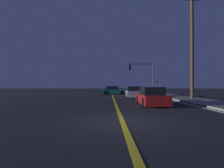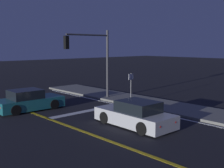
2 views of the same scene
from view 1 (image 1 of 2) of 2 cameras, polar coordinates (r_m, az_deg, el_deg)
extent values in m
plane|color=black|center=(7.62, 3.21, -11.49)|extent=(160.00, 160.00, 0.00)
cube|color=slate|center=(19.60, 22.98, -4.45)|extent=(3.20, 37.41, 0.15)
cube|color=gold|center=(17.92, 0.70, -5.09)|extent=(0.20, 35.33, 0.01)
cube|color=white|center=(18.93, 17.85, -4.82)|extent=(0.16, 35.33, 0.01)
cube|color=white|center=(27.00, 6.29, -3.51)|extent=(5.81, 0.50, 0.01)
cube|color=#B2B5BA|center=(22.70, 6.85, -3.00)|extent=(1.95, 4.38, 0.68)
cube|color=black|center=(22.42, 6.93, -1.50)|extent=(1.64, 2.03, 0.60)
cylinder|color=black|center=(23.95, 4.40, -3.16)|extent=(0.23, 0.64, 0.64)
cylinder|color=black|center=(24.15, 8.52, -3.13)|extent=(0.23, 0.64, 0.64)
cylinder|color=black|center=(21.28, 4.95, -3.50)|extent=(0.23, 0.64, 0.64)
cylinder|color=black|center=(21.49, 9.58, -3.46)|extent=(0.23, 0.64, 0.64)
sphere|color=#FFF4CC|center=(24.73, 4.94, -2.61)|extent=(0.18, 0.18, 0.18)
sphere|color=#FFF4CC|center=(24.86, 7.59, -2.59)|extent=(0.18, 0.18, 0.18)
sphere|color=red|center=(20.52, 5.95, -3.05)|extent=(0.14, 0.14, 0.14)
sphere|color=red|center=(20.67, 9.14, -3.03)|extent=(0.14, 0.14, 0.14)
cube|color=#195960|center=(29.61, 0.56, -2.40)|extent=(4.23, 1.97, 0.68)
cube|color=black|center=(29.59, 0.08, -1.24)|extent=(1.96, 1.66, 0.60)
cylinder|color=black|center=(30.52, 3.00, -2.57)|extent=(0.65, 0.24, 0.64)
cylinder|color=black|center=(28.77, 3.16, -2.70)|extent=(0.65, 0.24, 0.64)
cylinder|color=black|center=(30.51, -1.88, -2.57)|extent=(0.65, 0.24, 0.64)
cylinder|color=black|center=(28.76, -2.02, -2.70)|extent=(0.65, 0.24, 0.64)
sphere|color=#FFF4CC|center=(30.26, 4.42, -2.21)|extent=(0.18, 0.18, 0.18)
sphere|color=#FFF4CC|center=(29.11, 4.58, -2.28)|extent=(0.18, 0.18, 0.18)
sphere|color=red|center=(30.24, -3.32, -2.21)|extent=(0.14, 0.14, 0.14)
sphere|color=red|center=(29.09, -3.46, -2.28)|extent=(0.14, 0.14, 0.14)
cube|color=maroon|center=(14.00, 12.20, -4.60)|extent=(1.75, 4.36, 0.68)
cube|color=black|center=(13.71, 12.43, -2.18)|extent=(1.49, 2.01, 0.60)
cylinder|color=black|center=(15.18, 8.13, -4.74)|extent=(0.23, 0.64, 0.64)
cylinder|color=black|center=(15.50, 13.97, -4.64)|extent=(0.23, 0.64, 0.64)
cylinder|color=black|center=(12.53, 10.00, -5.65)|extent=(0.23, 0.64, 0.64)
cylinder|color=black|center=(12.92, 16.98, -5.48)|extent=(0.23, 0.64, 0.64)
sphere|color=#FFF4CC|center=(15.96, 8.66, -3.80)|extent=(0.18, 0.18, 0.18)
sphere|color=#FFF4CC|center=(16.17, 12.38, -3.76)|extent=(0.18, 0.18, 0.18)
sphere|color=red|center=(11.81, 11.96, -4.99)|extent=(0.14, 0.14, 0.14)
sphere|color=red|center=(12.09, 16.89, -4.88)|extent=(0.14, 0.14, 0.14)
cylinder|color=#38383D|center=(29.94, 12.77, 1.86)|extent=(0.18, 0.18, 5.30)
cylinder|color=#38383D|center=(29.72, 9.24, 6.22)|extent=(3.74, 0.12, 0.12)
cube|color=black|center=(29.39, 5.64, 5.22)|extent=(0.28, 0.28, 0.90)
sphere|color=red|center=(29.41, 5.64, 5.74)|extent=(0.22, 0.22, 0.22)
sphere|color=#4C2D05|center=(29.39, 5.64, 5.22)|extent=(0.22, 0.22, 0.22)
sphere|color=#0A3814|center=(29.36, 5.64, 4.69)|extent=(0.22, 0.22, 0.22)
cylinder|color=#4C3823|center=(20.08, 23.79, 11.76)|extent=(0.33, 0.33, 11.38)
cube|color=#4C3823|center=(21.40, 23.76, 23.06)|extent=(1.54, 0.12, 0.12)
cylinder|color=slate|center=(27.13, 13.58, -1.14)|extent=(0.06, 0.06, 2.23)
cube|color=white|center=(27.13, 13.58, 0.69)|extent=(0.56, 0.13, 0.40)
camera|label=2|loc=(15.02, -31.37, 9.96)|focal=45.37mm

